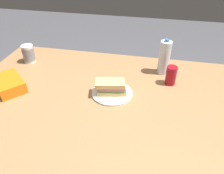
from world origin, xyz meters
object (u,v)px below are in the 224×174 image
(water_bottle_tall, at_px, (164,58))
(chip_bag, at_px, (9,84))
(paper_plate, at_px, (112,93))
(plastic_cup_stack, at_px, (29,54))
(dining_table, at_px, (106,108))
(soda_can_red, at_px, (171,75))
(sandwich, at_px, (111,87))

(water_bottle_tall, bearing_deg, chip_bag, 22.79)
(paper_plate, xyz_separation_m, water_bottle_tall, (-0.29, -0.31, 0.11))
(water_bottle_tall, relative_size, plastic_cup_stack, 1.86)
(dining_table, relative_size, water_bottle_tall, 7.16)
(dining_table, distance_m, water_bottle_tall, 0.52)
(soda_can_red, bearing_deg, paper_plate, 28.48)
(paper_plate, height_order, water_bottle_tall, water_bottle_tall)
(soda_can_red, distance_m, plastic_cup_stack, 1.03)
(dining_table, bearing_deg, plastic_cup_stack, -25.91)
(dining_table, xyz_separation_m, soda_can_red, (-0.37, -0.23, 0.14))
(dining_table, relative_size, chip_bag, 7.60)
(soda_can_red, distance_m, water_bottle_tall, 0.15)
(soda_can_red, xyz_separation_m, water_bottle_tall, (0.05, -0.13, 0.05))
(sandwich, height_order, water_bottle_tall, water_bottle_tall)
(chip_bag, relative_size, plastic_cup_stack, 1.76)
(paper_plate, height_order, soda_can_red, soda_can_red)
(sandwich, xyz_separation_m, plastic_cup_stack, (0.68, -0.27, 0.01))
(sandwich, height_order, soda_can_red, soda_can_red)
(paper_plate, xyz_separation_m, plastic_cup_stack, (0.68, -0.27, 0.06))
(paper_plate, xyz_separation_m, sandwich, (0.00, 0.00, 0.05))
(dining_table, distance_m, soda_can_red, 0.46)
(soda_can_red, bearing_deg, chip_bag, 14.85)
(water_bottle_tall, bearing_deg, sandwich, 47.20)
(dining_table, relative_size, paper_plate, 7.20)
(chip_bag, xyz_separation_m, plastic_cup_stack, (0.05, -0.34, 0.03))
(dining_table, xyz_separation_m, chip_bag, (0.60, 0.02, 0.11))
(chip_bag, distance_m, plastic_cup_stack, 0.35)
(sandwich, xyz_separation_m, water_bottle_tall, (-0.29, -0.32, 0.06))
(dining_table, xyz_separation_m, paper_plate, (-0.03, -0.05, 0.08))
(paper_plate, bearing_deg, chip_bag, 6.63)
(water_bottle_tall, height_order, plastic_cup_stack, water_bottle_tall)
(sandwich, relative_size, chip_bag, 0.85)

